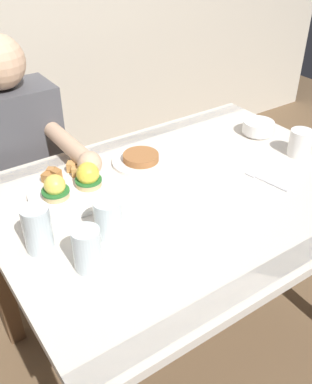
% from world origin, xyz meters
% --- Properties ---
extents(ground_plane, '(6.00, 6.00, 0.00)m').
position_xyz_m(ground_plane, '(0.00, 0.00, 0.00)').
color(ground_plane, brown).
extents(dining_table, '(1.20, 0.90, 0.74)m').
position_xyz_m(dining_table, '(0.00, 0.00, 0.63)').
color(dining_table, silver).
rests_on(dining_table, ground_plane).
extents(eggs_benedict_plate, '(0.27, 0.27, 0.09)m').
position_xyz_m(eggs_benedict_plate, '(-0.31, 0.19, 0.77)').
color(eggs_benedict_plate, white).
rests_on(eggs_benedict_plate, dining_table).
extents(fruit_bowl, '(0.12, 0.12, 0.05)m').
position_xyz_m(fruit_bowl, '(0.46, 0.16, 0.77)').
color(fruit_bowl, white).
rests_on(fruit_bowl, dining_table).
extents(coffee_mug, '(0.11, 0.08, 0.09)m').
position_xyz_m(coffee_mug, '(0.47, -0.04, 0.79)').
color(coffee_mug, white).
rests_on(coffee_mug, dining_table).
extents(fork, '(0.04, 0.16, 0.00)m').
position_xyz_m(fork, '(0.24, -0.10, 0.74)').
color(fork, silver).
rests_on(fork, dining_table).
extents(water_glass_near, '(0.08, 0.08, 0.11)m').
position_xyz_m(water_glass_near, '(-0.31, -0.05, 0.79)').
color(water_glass_near, silver).
rests_on(water_glass_near, dining_table).
extents(water_glass_far, '(0.07, 0.07, 0.12)m').
position_xyz_m(water_glass_far, '(-0.42, -0.13, 0.79)').
color(water_glass_far, silver).
rests_on(water_glass_far, dining_table).
extents(water_glass_extra, '(0.07, 0.07, 0.13)m').
position_xyz_m(water_glass_extra, '(-0.49, 0.00, 0.80)').
color(water_glass_extra, silver).
rests_on(water_glass_extra, dining_table).
extents(side_plate, '(0.20, 0.20, 0.04)m').
position_xyz_m(side_plate, '(-0.03, 0.23, 0.75)').
color(side_plate, white).
rests_on(side_plate, dining_table).
extents(diner_person, '(0.34, 0.54, 1.14)m').
position_xyz_m(diner_person, '(-0.34, 0.60, 0.65)').
color(diner_person, '#33333D').
rests_on(diner_person, ground_plane).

